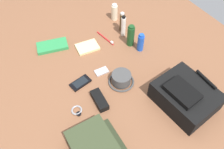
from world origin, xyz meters
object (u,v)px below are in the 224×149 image
at_px(paperback_novel, 52,46).
at_px(media_player, 101,71).
at_px(cologne_bottle, 122,22).
at_px(toothbrush, 106,39).
at_px(cell_phone, 80,83).
at_px(shampoo_bottle, 131,36).
at_px(backpack, 185,96).
at_px(sunglasses_case, 100,100).
at_px(deodorant_spray, 141,43).
at_px(notepad, 87,47).
at_px(toothpaste_tube, 123,26).
at_px(lotion_bottle, 114,12).
at_px(bucket_hat, 121,79).
at_px(wristwatch, 77,111).
at_px(toiletry_pouch, 96,149).

relative_size(paperback_novel, media_player, 2.66).
xyz_separation_m(cologne_bottle, toothbrush, (0.03, -0.15, -0.07)).
bearing_deg(cell_phone, toothbrush, 129.19).
bearing_deg(media_player, shampoo_bottle, 112.56).
distance_m(backpack, toothbrush, 0.70).
xyz_separation_m(shampoo_bottle, sunglasses_case, (0.32, -0.41, -0.06)).
bearing_deg(toothbrush, paperback_novel, -108.08).
bearing_deg(deodorant_spray, notepad, -122.60).
bearing_deg(paperback_novel, toothpaste_tube, 74.47).
bearing_deg(shampoo_bottle, backpack, -0.52).
bearing_deg(lotion_bottle, shampoo_bottle, -9.36).
xyz_separation_m(bucket_hat, shampoo_bottle, (-0.26, 0.23, 0.05)).
bearing_deg(wristwatch, deodorant_spray, 111.38).
xyz_separation_m(cologne_bottle, deodorant_spray, (0.24, -0.00, -0.01)).
bearing_deg(media_player, toothbrush, 145.38).
relative_size(bucket_hat, cologne_bottle, 1.04).
distance_m(bucket_hat, cell_phone, 0.25).
relative_size(bucket_hat, media_player, 1.85).
height_order(media_player, notepad, notepad).
bearing_deg(toothbrush, bucket_hat, -15.81).
distance_m(cell_phone, wristwatch, 0.19).
bearing_deg(notepad, deodorant_spray, 62.83).
relative_size(shampoo_bottle, paperback_novel, 0.70).
bearing_deg(toothbrush, notepad, -86.02).
relative_size(shampoo_bottle, notepad, 1.07).
height_order(shampoo_bottle, wristwatch, shampoo_bottle).
relative_size(toiletry_pouch, cologne_bottle, 1.79).
bearing_deg(notepad, toothbrush, 99.41).
relative_size(toiletry_pouch, paperback_novel, 1.20).
relative_size(wristwatch, toothbrush, 0.40).
relative_size(cologne_bottle, media_player, 1.78).
relative_size(cologne_bottle, deodorant_spray, 1.15).
distance_m(cell_phone, sunglasses_case, 0.18).
xyz_separation_m(toothpaste_tube, media_player, (0.23, -0.31, -0.07)).
bearing_deg(bucket_hat, shampoo_bottle, 137.76).
xyz_separation_m(lotion_bottle, toothbrush, (0.17, -0.17, -0.06)).
bearing_deg(sunglasses_case, toothpaste_tube, 137.95).
xyz_separation_m(lotion_bottle, cell_phone, (0.44, -0.50, -0.06)).
bearing_deg(deodorant_spray, shampoo_bottle, -159.23).
xyz_separation_m(backpack, shampoo_bottle, (-0.56, 0.01, 0.01)).
distance_m(toiletry_pouch, bucket_hat, 0.46).
bearing_deg(media_player, bucket_hat, 26.51).
bearing_deg(toothbrush, toothpaste_tube, 81.75).
bearing_deg(paperback_novel, cell_phone, 4.83).
distance_m(backpack, notepad, 0.73).
height_order(toiletry_pouch, sunglasses_case, toiletry_pouch).
distance_m(toothpaste_tube, toothbrush, 0.15).
distance_m(lotion_bottle, toothpaste_tube, 0.20).
height_order(paperback_novel, notepad, paperback_novel).
distance_m(media_player, sunglasses_case, 0.22).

